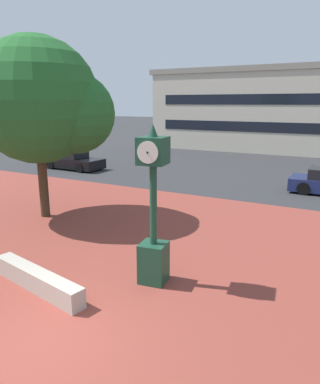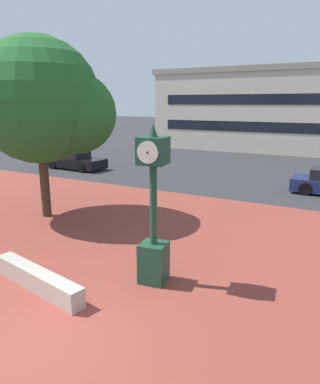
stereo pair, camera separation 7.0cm
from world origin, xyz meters
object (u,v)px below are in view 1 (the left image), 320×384
Objects in this scene: plaza_tree at (45,104)px; car_street_near at (73,161)px; street_clock at (153,217)px; civic_building at (316,110)px.

car_street_near is at bearing 127.42° from plaza_tree.
civic_building is at bearing 81.24° from street_clock.
car_street_near is (-6.66, 8.70, -3.87)m from plaza_tree.
car_street_near is at bearing 130.06° from street_clock.
street_clock is 17.45m from car_street_near.
street_clock is 31.12m from civic_building.
civic_building is (6.64, 28.16, -0.61)m from plaza_tree.
civic_building reaches higher than plaza_tree.
street_clock is 0.58× the size of plaza_tree.
street_clock is 0.92× the size of car_street_near.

